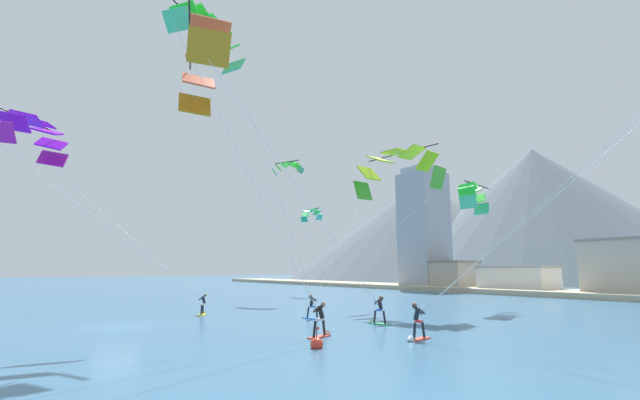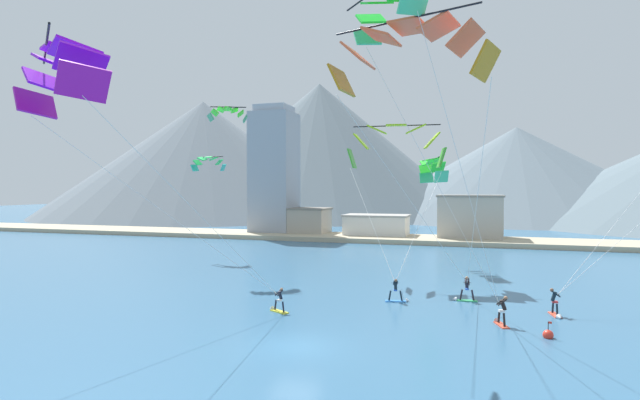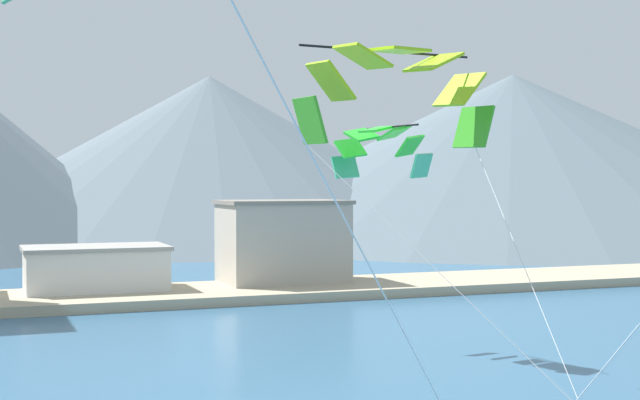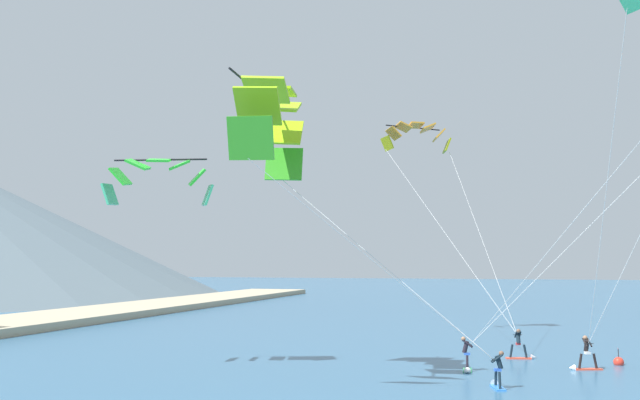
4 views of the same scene
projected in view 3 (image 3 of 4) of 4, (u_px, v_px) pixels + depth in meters
The scene contains 7 objects.
parafoil_kite_mid_center at pixel (398, 84), 36.29m from camera, with size 8.95×11.78×12.66m.
parafoil_kite_distant_mid_solo at pixel (379, 146), 44.14m from camera, with size 3.45×5.83×2.65m.
shoreline_strip at pixel (191, 294), 64.27m from camera, with size 180.00×10.00×0.70m, color tan.
shore_building_promenade_mid at pixel (282, 245), 69.34m from camera, with size 9.62×6.63×7.06m.
shore_building_quay_east at pixel (96, 272), 64.13m from camera, with size 10.17×6.13×3.87m.
mountain_peak_west_ridge at pixel (210, 157), 137.23m from camera, with size 87.75×87.75×24.83m.
mountain_peak_central_summit at pixel (513, 155), 141.94m from camera, with size 106.79×106.79×25.66m.
Camera 3 is at (-14.28, -10.98, 8.43)m, focal length 50.00 mm.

